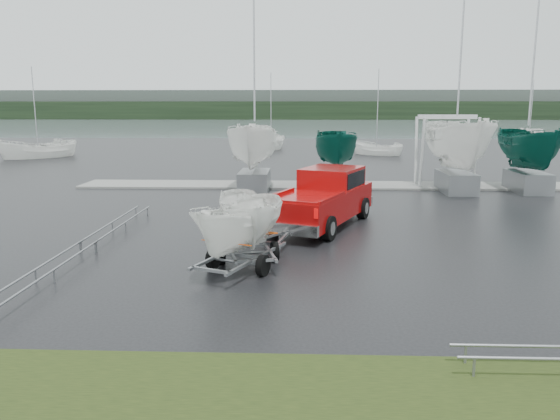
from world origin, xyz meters
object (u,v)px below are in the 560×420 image
(pickup_truck, at_px, (325,196))
(boat_hoist, at_px, (446,140))
(trailer_parked, at_px, (247,178))
(trailer_hitched, at_px, (240,182))

(pickup_truck, height_order, boat_hoist, boat_hoist)
(trailer_parked, xyz_separation_m, boat_hoist, (9.87, 15.73, 0.15))
(trailer_parked, bearing_deg, boat_hoist, 44.28)
(trailer_hitched, distance_m, boat_hoist, 19.47)
(pickup_truck, xyz_separation_m, trailer_parked, (-2.55, -5.28, 1.38))
(trailer_hitched, bearing_deg, trailer_parked, 107.72)
(trailer_hitched, relative_size, boat_hoist, 1.13)
(trailer_hitched, height_order, trailer_parked, trailer_hitched)
(pickup_truck, bearing_deg, boat_hoist, 77.77)
(pickup_truck, xyz_separation_m, boat_hoist, (7.33, 10.45, 1.54))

